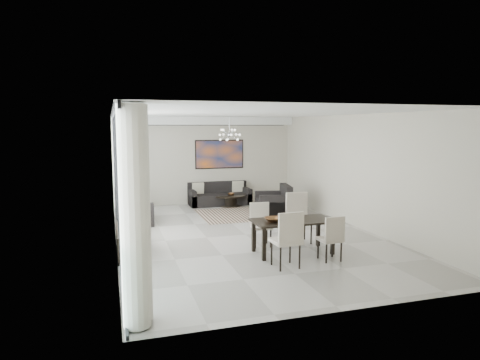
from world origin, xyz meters
name	(u,v)px	position (x,y,z in m)	size (l,w,h in m)	color
room_shell	(264,174)	(0.46, 0.00, 1.45)	(6.00, 9.00, 2.90)	#A8A39B
window_wall	(121,178)	(-2.86, 0.00, 1.47)	(0.37, 8.95, 2.90)	white
soffit	(206,121)	(0.00, 4.30, 2.77)	(5.98, 0.40, 0.26)	white
painting	(220,154)	(0.50, 4.47, 1.65)	(1.68, 0.04, 0.98)	#C95E1C
chandelier	(229,135)	(0.30, 2.50, 2.35)	(0.66, 0.66, 0.71)	silver
rug	(246,214)	(0.75, 2.30, 0.01)	(2.72, 2.09, 0.01)	black
coffee_table	(230,200)	(0.65, 3.71, 0.20)	(1.03, 1.03, 0.36)	black
bowl_coffee	(231,194)	(0.67, 3.66, 0.40)	(0.22, 0.22, 0.07)	brown
sofa_main	(219,197)	(0.39, 4.07, 0.25)	(2.02, 0.83, 0.74)	black
loveseat	(132,211)	(-2.55, 2.27, 0.29)	(0.96, 1.70, 0.85)	black
armchair	(275,204)	(1.59, 2.13, 0.29)	(1.14, 1.19, 0.86)	black
side_table	(137,198)	(-2.29, 4.15, 0.33)	(0.36, 0.36, 0.49)	black
tv_console	(128,240)	(-2.76, -0.69, 0.26)	(0.47, 1.68, 0.53)	black
television	(136,214)	(-2.60, -0.70, 0.81)	(1.00, 0.13, 0.58)	gray
dining_table	(293,224)	(0.47, -1.71, 0.61)	(1.68, 0.85, 0.69)	black
dining_chair_sw	(288,236)	(-0.01, -2.59, 0.62)	(0.52, 0.52, 1.07)	#BCAC9C
dining_chair_se	(332,236)	(0.97, -2.44, 0.51)	(0.42, 0.42, 0.89)	#BCAC9C
dining_chair_nw	(260,221)	(0.04, -0.94, 0.53)	(0.47, 0.47, 0.93)	#BCAC9C
dining_chair_ne	(298,213)	(0.97, -0.89, 0.64)	(0.55, 0.55, 1.10)	#BCAC9C
bowl_dining	(273,220)	(0.03, -1.74, 0.74)	(0.35, 0.35, 0.08)	brown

